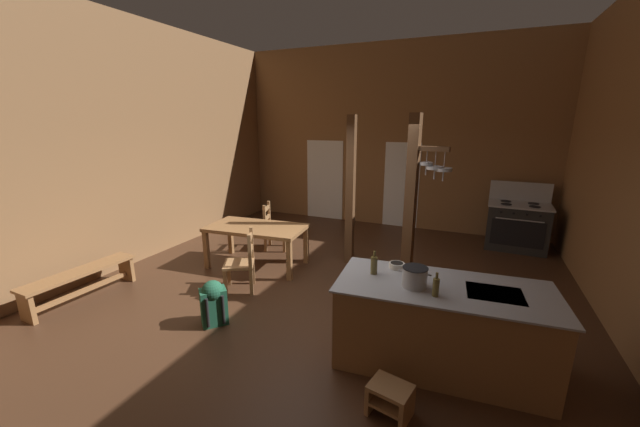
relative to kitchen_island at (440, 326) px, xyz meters
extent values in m
cube|color=#422819|center=(-1.77, 0.65, -0.50)|extent=(8.10, 9.59, 0.10)
cube|color=brown|center=(-1.77, 5.11, 1.69)|extent=(8.10, 0.14, 4.29)
cube|color=brown|center=(-5.49, 0.65, 1.69)|extent=(0.14, 9.59, 4.29)
cube|color=white|center=(-3.41, 5.04, 0.57)|extent=(1.00, 0.01, 2.05)
cube|color=white|center=(-1.40, 5.04, 0.57)|extent=(0.84, 0.01, 2.05)
cube|color=olive|center=(0.00, 0.00, -0.01)|extent=(2.16, 1.06, 0.89)
cube|color=#A8AAB2|center=(0.00, 0.00, 0.45)|extent=(2.23, 1.12, 0.02)
cube|color=black|center=(0.47, 0.03, 0.46)|extent=(0.55, 0.44, 0.00)
cube|color=black|center=(-0.03, 0.43, -0.40)|extent=(1.99, 0.19, 0.10)
cube|color=#242424|center=(1.09, 4.38, 0.00)|extent=(1.13, 0.81, 0.90)
cube|color=black|center=(1.07, 4.00, -0.03)|extent=(0.93, 0.05, 0.52)
cylinder|color=#A8AAB2|center=(1.07, 3.97, 0.25)|extent=(0.83, 0.06, 0.02)
cube|color=#A8AAB2|center=(1.09, 4.38, 0.46)|extent=(1.17, 0.85, 0.03)
cube|color=#A8AAB2|center=(1.11, 4.74, 0.67)|extent=(1.14, 0.09, 0.40)
cylinder|color=black|center=(1.33, 4.22, 0.48)|extent=(0.21, 0.21, 0.01)
cylinder|color=black|center=(0.84, 4.24, 0.48)|extent=(0.21, 0.21, 0.01)
cylinder|color=black|center=(1.34, 4.52, 0.48)|extent=(0.21, 0.21, 0.01)
cylinder|color=black|center=(0.85, 4.55, 0.48)|extent=(0.21, 0.21, 0.01)
cylinder|color=black|center=(1.40, 3.97, 0.37)|extent=(0.05, 0.03, 0.04)
cylinder|color=black|center=(1.18, 3.98, 0.37)|extent=(0.05, 0.03, 0.04)
cylinder|color=black|center=(0.96, 3.99, 0.37)|extent=(0.05, 0.03, 0.04)
cylinder|color=black|center=(0.74, 4.00, 0.37)|extent=(0.05, 0.03, 0.04)
cube|color=brown|center=(-0.59, 1.29, 0.87)|extent=(0.16, 0.16, 2.64)
cube|color=brown|center=(-0.39, 1.26, 1.74)|extent=(0.53, 0.16, 0.06)
cylinder|color=#A8AAB2|center=(-0.41, 1.26, 1.65)|extent=(0.01, 0.01, 0.17)
cylinder|color=#A8AAB2|center=(-0.41, 1.26, 1.55)|extent=(0.19, 0.19, 0.04)
cylinder|color=#A8AAB2|center=(-0.41, 1.26, 1.47)|extent=(0.02, 0.02, 0.14)
cylinder|color=#A8AAB2|center=(-0.30, 1.25, 1.63)|extent=(0.01, 0.01, 0.22)
cylinder|color=#A8AAB2|center=(-0.30, 1.25, 1.50)|extent=(0.25, 0.25, 0.04)
cylinder|color=#A8AAB2|center=(-0.30, 1.25, 1.42)|extent=(0.02, 0.02, 0.14)
cylinder|color=#A8AAB2|center=(-0.19, 1.23, 1.62)|extent=(0.01, 0.01, 0.24)
cylinder|color=#A8AAB2|center=(-0.19, 1.23, 1.48)|extent=(0.24, 0.24, 0.04)
cylinder|color=#A8AAB2|center=(-0.19, 1.23, 1.40)|extent=(0.02, 0.02, 0.14)
cube|color=brown|center=(-1.79, 2.34, 0.87)|extent=(0.14, 0.14, 2.64)
cube|color=#9E7044|center=(-0.32, -0.90, -0.17)|extent=(0.41, 0.35, 0.04)
cube|color=#9E7044|center=(-0.48, -0.86, -0.32)|extent=(0.10, 0.28, 0.26)
cube|color=#9E7044|center=(-0.16, -0.93, -0.32)|extent=(0.10, 0.28, 0.26)
cube|color=#9E7044|center=(-0.32, -0.90, -0.32)|extent=(0.37, 0.34, 0.03)
cube|color=olive|center=(-3.26, 1.53, 0.26)|extent=(1.77, 1.04, 0.06)
cube|color=olive|center=(-4.08, 1.85, -0.11)|extent=(0.09, 0.09, 0.68)
cube|color=olive|center=(-2.51, 1.99, -0.11)|extent=(0.09, 0.09, 0.68)
cube|color=olive|center=(-4.01, 1.07, -0.11)|extent=(0.09, 0.09, 0.68)
cube|color=olive|center=(-2.44, 1.21, -0.11)|extent=(0.09, 0.09, 0.68)
cube|color=#9E7044|center=(-2.98, 0.60, -0.02)|extent=(0.60, 0.60, 0.04)
cube|color=#9E7044|center=(-3.05, 0.34, -0.25)|extent=(0.07, 0.07, 0.41)
cube|color=#9E7044|center=(-3.24, 0.67, -0.25)|extent=(0.07, 0.07, 0.41)
cube|color=#9E7044|center=(-2.72, 0.53, 0.02)|extent=(0.07, 0.07, 0.95)
cube|color=#9E7044|center=(-2.91, 0.86, 0.02)|extent=(0.07, 0.07, 0.95)
cube|color=#9E7044|center=(-2.82, 0.69, 0.39)|extent=(0.22, 0.35, 0.07)
cube|color=#9E7044|center=(-2.82, 0.69, 0.20)|extent=(0.22, 0.35, 0.07)
cube|color=#9E7044|center=(-3.38, 2.43, -0.02)|extent=(0.55, 0.55, 0.04)
cube|color=#9E7044|center=(-3.26, 2.67, -0.25)|extent=(0.06, 0.06, 0.41)
cube|color=#9E7044|center=(-3.14, 2.31, -0.25)|extent=(0.06, 0.06, 0.41)
cube|color=#9E7044|center=(-3.62, 2.55, 0.02)|extent=(0.06, 0.06, 0.95)
cube|color=#9E7044|center=(-3.50, 2.19, 0.02)|extent=(0.06, 0.06, 0.95)
cube|color=#9E7044|center=(-3.56, 2.37, 0.39)|extent=(0.15, 0.37, 0.07)
cube|color=#9E7044|center=(-3.56, 2.37, 0.20)|extent=(0.15, 0.37, 0.07)
cube|color=olive|center=(-4.93, -0.54, -0.03)|extent=(0.43, 1.55, 0.04)
cube|color=olive|center=(-4.96, -1.25, -0.25)|extent=(0.31, 0.07, 0.40)
cube|color=olive|center=(-4.90, 0.17, -0.25)|extent=(0.31, 0.07, 0.40)
cube|color=olive|center=(-4.93, -0.54, -0.33)|extent=(0.12, 1.34, 0.06)
cube|color=#1E5138|center=(-2.72, -0.32, -0.21)|extent=(0.38, 0.38, 0.48)
cube|color=#1E5138|center=(-2.81, -0.23, -0.29)|extent=(0.20, 0.21, 0.17)
cylinder|color=black|center=(-2.69, -0.48, -0.21)|extent=(0.06, 0.06, 0.38)
cylinder|color=black|center=(-2.56, -0.34, -0.21)|extent=(0.06, 0.06, 0.38)
sphere|color=#1E5138|center=(-2.72, -0.32, 0.01)|extent=(0.38, 0.38, 0.27)
cylinder|color=#A8AAB2|center=(-0.28, -0.13, 0.56)|extent=(0.25, 0.25, 0.20)
cylinder|color=black|center=(-0.28, -0.13, 0.66)|extent=(0.25, 0.25, 0.01)
cylinder|color=#A8AAB2|center=(-0.42, -0.13, 0.61)|extent=(0.05, 0.02, 0.02)
cylinder|color=#A8AAB2|center=(-0.14, -0.13, 0.61)|extent=(0.05, 0.02, 0.02)
cylinder|color=silver|center=(-0.54, 0.27, 0.49)|extent=(0.17, 0.17, 0.06)
cylinder|color=black|center=(-0.54, 0.27, 0.52)|extent=(0.14, 0.14, 0.00)
cylinder|color=brown|center=(-0.74, 0.01, 0.55)|extent=(0.07, 0.07, 0.20)
cylinder|color=brown|center=(-0.74, 0.01, 0.69)|extent=(0.03, 0.03, 0.07)
cylinder|color=brown|center=(-0.06, -0.26, 0.55)|extent=(0.06, 0.06, 0.18)
cylinder|color=brown|center=(-0.06, -0.26, 0.67)|extent=(0.02, 0.02, 0.06)
camera|label=1|loc=(0.15, -3.55, 2.09)|focal=19.97mm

